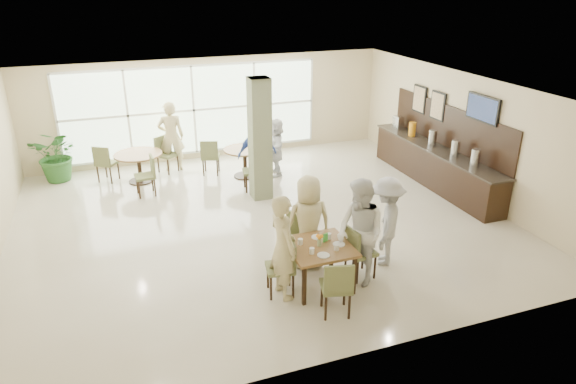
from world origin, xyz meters
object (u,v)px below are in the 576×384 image
object	(u,v)px
round_table_left	(139,160)
buffet_counter	(435,163)
round_table_right	(245,155)
teen_left	(283,247)
teen_standing	(386,221)
teen_far	(308,222)
potted_plant	(58,155)
adult_b	(275,147)
adult_a	(257,154)
adult_standing	(171,136)
teen_right	(360,233)
main_table	(319,250)

from	to	relation	value
round_table_left	buffet_counter	distance (m)	7.37
round_table_right	buffet_counter	size ratio (longest dim) A/B	0.23
teen_left	teen_standing	size ratio (longest dim) A/B	1.07
teen_left	teen_far	bearing A→B (deg)	-52.11
round_table_left	potted_plant	size ratio (longest dim) A/B	0.88
teen_far	adult_b	world-z (taller)	teen_far
potted_plant	round_table_left	bearing A→B (deg)	-22.93
round_table_left	adult_b	distance (m)	3.45
teen_left	adult_a	bearing A→B (deg)	-19.09
potted_plant	teen_standing	bearing A→B (deg)	-48.44
round_table_right	teen_far	world-z (taller)	teen_far
round_table_left	teen_standing	xyz separation A→B (m)	(3.78, -5.59, 0.23)
teen_standing	potted_plant	bearing A→B (deg)	-105.41
adult_standing	round_table_right	bearing A→B (deg)	152.92
teen_right	adult_standing	size ratio (longest dim) A/B	0.99
adult_a	teen_left	bearing A→B (deg)	-110.21
potted_plant	teen_far	distance (m)	7.41
teen_left	teen_far	distance (m)	1.03
main_table	adult_b	world-z (taller)	adult_b
round_table_right	adult_standing	bearing A→B (deg)	146.36
main_table	potted_plant	bearing A→B (deg)	122.50
round_table_right	adult_a	world-z (taller)	adult_a
round_table_right	adult_b	world-z (taller)	adult_b
teen_left	teen_standing	distance (m)	2.08
adult_a	adult_b	xyz separation A→B (m)	(0.70, 0.73, -0.11)
round_table_left	adult_standing	bearing A→B (deg)	31.80
teen_right	adult_standing	world-z (taller)	adult_standing
round_table_left	teen_right	size ratio (longest dim) A/B	0.65
teen_standing	adult_a	xyz separation A→B (m)	(-1.10, 4.20, 0.04)
main_table	buffet_counter	bearing A→B (deg)	35.59
adult_standing	teen_left	bearing A→B (deg)	103.63
adult_b	main_table	bearing A→B (deg)	-2.28
round_table_left	teen_right	distance (m)	6.73
potted_plant	teen_right	world-z (taller)	teen_right
adult_standing	teen_far	bearing A→B (deg)	111.44
round_table_right	adult_b	bearing A→B (deg)	-7.89
adult_a	adult_standing	bearing A→B (deg)	123.72
main_table	adult_standing	bearing A→B (deg)	102.70
buffet_counter	teen_right	size ratio (longest dim) A/B	2.56
round_table_left	teen_left	distance (m)	6.19
teen_right	teen_standing	xyz separation A→B (m)	(0.72, 0.40, -0.10)
teen_far	teen_right	xyz separation A→B (m)	(0.60, -0.78, 0.07)
round_table_right	teen_far	bearing A→B (deg)	-91.73
buffet_counter	main_table	bearing A→B (deg)	-144.41
round_table_right	teen_standing	xyz separation A→B (m)	(1.19, -5.04, 0.25)
adult_b	potted_plant	bearing A→B (deg)	-96.73
buffet_counter	round_table_right	bearing A→B (deg)	153.78
main_table	round_table_right	size ratio (longest dim) A/B	0.96
teen_far	adult_standing	world-z (taller)	adult_standing
teen_far	adult_a	bearing A→B (deg)	-90.17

